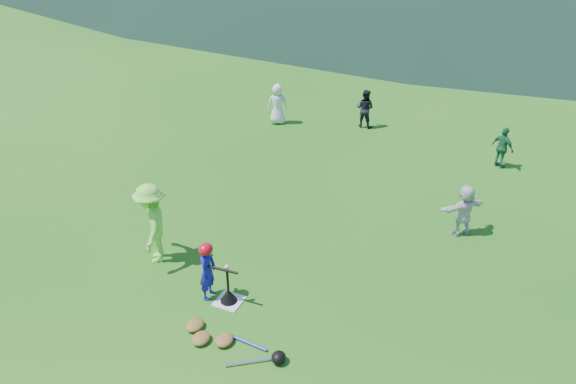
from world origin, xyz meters
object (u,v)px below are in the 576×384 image
object	(u,v)px
adult_coach	(152,224)
fielder_a	(277,104)
fielder_b	(365,108)
batting_tee	(229,296)
fielder_c	(503,148)
home_plate	(229,301)
batter_child	(207,271)
equipment_pile	(224,340)
fielder_d	(464,210)

from	to	relation	value
adult_coach	fielder_a	size ratio (longest dim) A/B	1.33
fielder_b	adult_coach	bearing A→B (deg)	82.71
adult_coach	batting_tee	size ratio (longest dim) A/B	2.35
fielder_c	home_plate	bearing A→B (deg)	98.36
fielder_a	batting_tee	world-z (taller)	fielder_a
batter_child	equipment_pile	size ratio (longest dim) A/B	0.59
batter_child	batting_tee	size ratio (longest dim) A/B	1.57
fielder_b	batting_tee	xyz separation A→B (m)	(0.25, -8.56, -0.44)
home_plate	batter_child	distance (m)	0.65
fielder_b	fielder_d	bearing A→B (deg)	131.08
batter_child	batting_tee	world-z (taller)	batter_child
home_plate	adult_coach	size ratio (longest dim) A/B	0.28
fielder_a	batter_child	bearing A→B (deg)	80.35
home_plate	batter_child	world-z (taller)	batter_child
fielder_d	batting_tee	bearing A→B (deg)	5.10
fielder_b	equipment_pile	distance (m)	9.51
batter_child	fielder_a	distance (m)	8.11
fielder_a	equipment_pile	xyz separation A→B (m)	(3.11, -8.68, -0.54)
batter_child	batting_tee	distance (m)	0.56
fielder_a	fielder_c	size ratio (longest dim) A/B	1.13
fielder_a	fielder_d	distance (m)	7.16
home_plate	batting_tee	world-z (taller)	batting_tee
fielder_a	fielder_b	world-z (taller)	fielder_a
fielder_a	equipment_pile	bearing A→B (deg)	83.55
fielder_a	fielder_d	size ratio (longest dim) A/B	1.09
fielder_c	fielder_d	bearing A→B (deg)	118.54
fielder_b	batting_tee	size ratio (longest dim) A/B	1.67
fielder_d	equipment_pile	size ratio (longest dim) A/B	0.62
fielder_d	equipment_pile	xyz separation A→B (m)	(-2.88, -4.74, -0.49)
fielder_b	fielder_c	bearing A→B (deg)	167.42
home_plate	equipment_pile	bearing A→B (deg)	-65.21
batting_tee	equipment_pile	world-z (taller)	batting_tee
batter_child	fielder_d	size ratio (longest dim) A/B	0.97
fielder_d	equipment_pile	world-z (taller)	fielder_d
batting_tee	adult_coach	bearing A→B (deg)	164.11
batting_tee	equipment_pile	bearing A→B (deg)	-65.21
batter_child	fielder_b	bearing A→B (deg)	-7.47
batting_tee	equipment_pile	distance (m)	1.01
equipment_pile	batting_tee	bearing A→B (deg)	114.79
adult_coach	batting_tee	world-z (taller)	adult_coach
adult_coach	equipment_pile	distance (m)	2.82
fielder_a	batting_tee	bearing A→B (deg)	82.93
equipment_pile	fielder_c	bearing A→B (deg)	68.42
adult_coach	fielder_c	bearing A→B (deg)	110.50
home_plate	fielder_b	world-z (taller)	fielder_b
batting_tee	batter_child	bearing A→B (deg)	-178.50
home_plate	fielder_c	distance (m)	8.26
fielder_d	batting_tee	distance (m)	5.07
batter_child	fielder_a	size ratio (longest dim) A/B	0.89
batter_child	fielder_b	world-z (taller)	fielder_b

